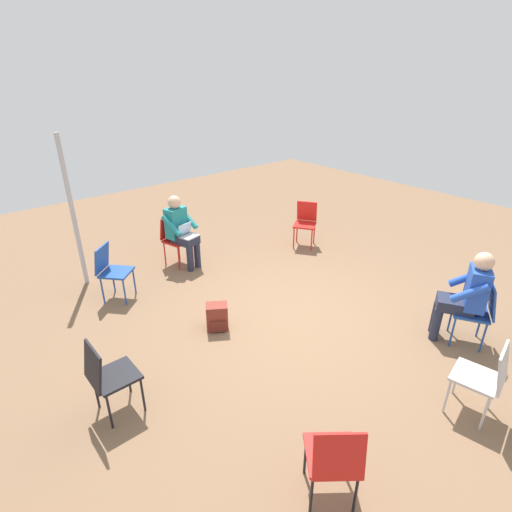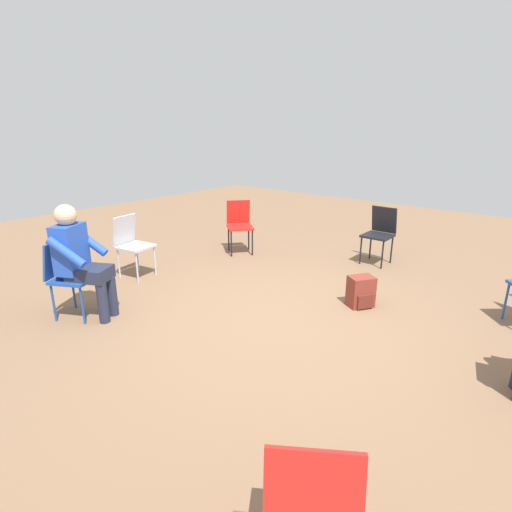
{
  "view_description": "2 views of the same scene",
  "coord_description": "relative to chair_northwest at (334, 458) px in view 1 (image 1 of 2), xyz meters",
  "views": [
    {
      "loc": [
        -3.2,
        3.37,
        3.16
      ],
      "look_at": [
        0.37,
        0.33,
        0.93
      ],
      "focal_mm": 28.0,
      "sensor_mm": 36.0,
      "label": 1
    },
    {
      "loc": [
        2.29,
        -3.12,
        1.98
      ],
      "look_at": [
        -0.32,
        -0.02,
        0.67
      ],
      "focal_mm": 28.0,
      "sensor_mm": 36.0,
      "label": 2
    }
  ],
  "objects": [
    {
      "name": "person_with_laptop",
      "position": [
        4.43,
        -1.32,
        0.2
      ],
      "size": [
        0.59,
        0.57,
        1.24
      ],
      "rotation": [
        0.0,
        0.0,
        1.82
      ],
      "color": "#23283D",
      "rests_on": "ground"
    },
    {
      "name": "chair_northeast",
      "position": [
        4.13,
        0.04,
        0.0
      ],
      "size": [
        0.59,
        0.58,
        0.85
      ],
      "rotation": [
        0.0,
        0.0,
        2.3
      ],
      "color": "#1E4799",
      "rests_on": "ground"
    },
    {
      "name": "chair_southeast",
      "position": [
        3.66,
        -3.59,
        0.0
      ],
      "size": [
        0.57,
        0.58,
        0.85
      ],
      "rotation": [
        0.0,
        0.0,
        0.59
      ],
      "color": "red",
      "rests_on": "ground"
    },
    {
      "name": "chair_southwest",
      "position": [
        0.18,
        -2.93,
        0.0
      ],
      "size": [
        0.57,
        0.55,
        0.85
      ],
      "rotation": [
        0.0,
        0.0,
        -1.07
      ],
      "color": "#1E4799",
      "rests_on": "ground"
    },
    {
      "name": "chair_northwest",
      "position": [
        0.0,
        0.0,
        0.0
      ],
      "size": [
        0.58,
        0.58,
        0.85
      ],
      "rotation": [
        0.0,
        0.0,
        -2.25
      ],
      "color": "red",
      "rests_on": "ground"
    },
    {
      "name": "chair_east",
      "position": [
        4.6,
        -1.28,
        0.0
      ],
      "size": [
        0.52,
        0.49,
        0.85
      ],
      "rotation": [
        0.0,
        0.0,
        1.82
      ],
      "color": "red",
      "rests_on": "ground"
    },
    {
      "name": "tent_pole_far",
      "position": [
        4.89,
        0.21,
        0.68
      ],
      "size": [
        0.07,
        0.07,
        2.35
      ],
      "primitive_type": "cylinder",
      "color": "#B2B2B7",
      "rests_on": "ground"
    },
    {
      "name": "chair_west",
      "position": [
        -0.36,
        -1.79,
        0.0
      ],
      "size": [
        0.5,
        0.46,
        0.85
      ],
      "rotation": [
        0.0,
        0.0,
        -1.39
      ],
      "color": "#B7B7BC",
      "rests_on": "ground"
    },
    {
      "name": "person_in_blue",
      "position": [
        0.33,
        -2.85,
        0.2
      ],
      "size": [
        0.63,
        0.62,
        1.24
      ],
      "rotation": [
        0.0,
        0.0,
        -1.07
      ],
      "color": "#23283D",
      "rests_on": "ground"
    },
    {
      "name": "chair_north",
      "position": [
        1.99,
        0.95,
        0.0
      ],
      "size": [
        0.4,
        0.44,
        0.85
      ],
      "rotation": [
        0.0,
        0.0,
        -3.14
      ],
      "color": "black",
      "rests_on": "ground"
    },
    {
      "name": "ground_plane",
      "position": [
        2.01,
        -1.58,
        -0.5
      ],
      "size": [
        14.98,
        14.98,
        0.0
      ],
      "primitive_type": "plane",
      "color": "brown"
    },
    {
      "name": "backpack_near_laptop_user",
      "position": [
        2.5,
        -0.68,
        -0.34
      ],
      "size": [
        0.32,
        0.34,
        0.36
      ],
      "rotation": [
        0.0,
        0.0,
        4.13
      ],
      "color": "maroon",
      "rests_on": "ground"
    }
  ]
}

